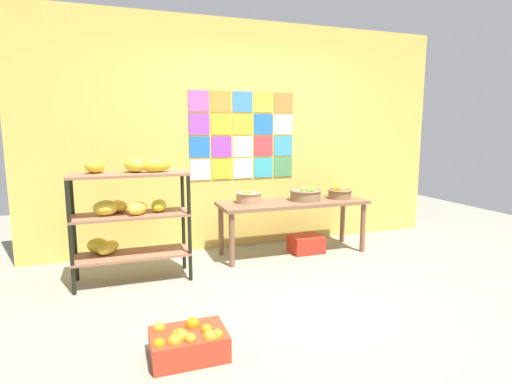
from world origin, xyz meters
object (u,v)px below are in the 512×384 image
at_px(produce_crate_under_table, 306,244).
at_px(orange_crate_foreground, 189,342).
at_px(fruit_basket_centre, 339,192).
at_px(display_table, 293,207).
at_px(fruit_basket_back_right, 248,197).
at_px(fruit_basket_back_left, 305,194).
at_px(banana_shelf_unit, 126,208).

bearing_deg(produce_crate_under_table, orange_crate_foreground, -133.97).
xyz_separation_m(fruit_basket_centre, produce_crate_under_table, (-0.44, -0.02, -0.60)).
height_order(display_table, produce_crate_under_table, display_table).
xyz_separation_m(display_table, orange_crate_foreground, (-1.55, -1.80, -0.45)).
distance_m(fruit_basket_back_right, produce_crate_under_table, 0.91).
distance_m(display_table, fruit_basket_back_left, 0.22).
distance_m(banana_shelf_unit, orange_crate_foreground, 1.68).
distance_m(banana_shelf_unit, fruit_basket_centre, 2.47).
distance_m(display_table, fruit_basket_back_right, 0.54).
xyz_separation_m(banana_shelf_unit, fruit_basket_back_right, (1.33, 0.35, -0.02)).
xyz_separation_m(banana_shelf_unit, fruit_basket_centre, (2.45, 0.26, -0.01)).
relative_size(banana_shelf_unit, fruit_basket_back_right, 3.97).
bearing_deg(fruit_basket_centre, orange_crate_foreground, -140.17).
distance_m(banana_shelf_unit, fruit_basket_back_right, 1.38).
relative_size(banana_shelf_unit, fruit_basket_centre, 4.00).
height_order(fruit_basket_back_right, produce_crate_under_table, fruit_basket_back_right).
bearing_deg(fruit_basket_back_left, fruit_basket_back_right, 173.48).
bearing_deg(produce_crate_under_table, fruit_basket_back_right, 170.88).
xyz_separation_m(fruit_basket_back_right, orange_crate_foreground, (-1.03, -1.89, -0.59)).
distance_m(display_table, orange_crate_foreground, 2.42).
distance_m(fruit_basket_back_left, fruit_basket_centre, 0.45).
bearing_deg(display_table, banana_shelf_unit, -171.74).
relative_size(produce_crate_under_table, orange_crate_foreground, 0.78).
bearing_deg(orange_crate_foreground, fruit_basket_centre, 39.83).
distance_m(fruit_basket_centre, orange_crate_foreground, 2.87).
bearing_deg(fruit_basket_back_left, display_table, -177.51).
bearing_deg(fruit_basket_centre, produce_crate_under_table, -177.44).
xyz_separation_m(display_table, fruit_basket_back_left, (0.16, 0.01, 0.14)).
bearing_deg(produce_crate_under_table, fruit_basket_back_left, 99.93).
bearing_deg(banana_shelf_unit, display_table, 8.26).
height_order(fruit_basket_back_left, orange_crate_foreground, fruit_basket_back_left).
height_order(fruit_basket_centre, orange_crate_foreground, fruit_basket_centre).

